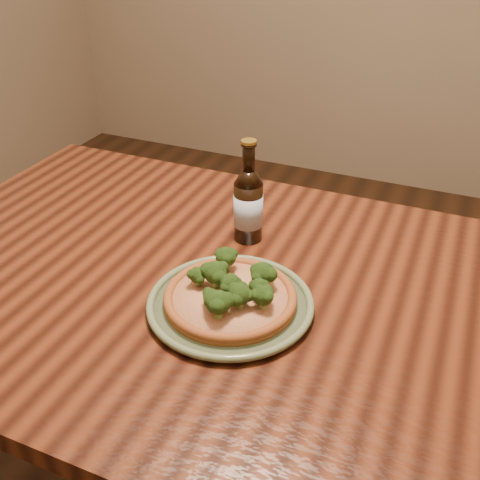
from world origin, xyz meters
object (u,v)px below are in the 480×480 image
at_px(table, 268,330).
at_px(beer_bottle, 248,204).
at_px(plate, 230,303).
at_px(pizza, 231,295).

bearing_deg(table, beer_bottle, 124.09).
relative_size(plate, pizza, 1.26).
xyz_separation_m(plate, beer_bottle, (-0.06, 0.23, 0.07)).
bearing_deg(beer_bottle, pizza, -63.55).
bearing_deg(plate, pizza, 31.89).
xyz_separation_m(table, pizza, (-0.05, -0.07, 0.12)).
xyz_separation_m(table, plate, (-0.05, -0.07, 0.10)).
relative_size(table, plate, 5.31).
height_order(table, beer_bottle, beer_bottle).
distance_m(plate, beer_bottle, 0.25).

